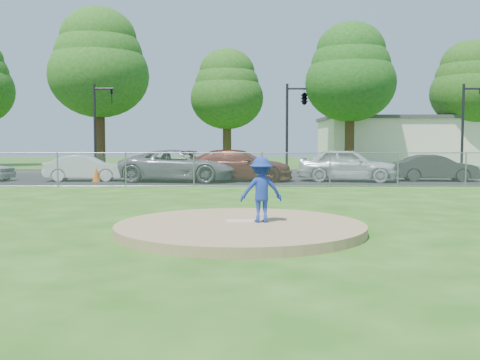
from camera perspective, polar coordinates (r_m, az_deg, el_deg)
The scene contains 21 objects.
ground at distance 21.58m, azimuth -0.07°, elevation -1.17°, with size 120.00×120.00×0.00m, color #204F11.
pitchers_mound at distance 11.64m, azimuth 0.03°, elevation -5.11°, with size 5.40×5.40×0.20m, color #90754F.
pitching_rubber at distance 11.82m, azimuth 0.03°, elevation -4.39°, with size 0.60×0.15×0.04m, color white.
chain_link_fence at distance 23.52m, azimuth -0.08°, elevation 1.09°, with size 40.00×0.06×1.50m, color gray.
parking_lot at distance 28.06m, azimuth -0.10°, elevation 0.04°, with size 50.00×8.00×0.01m, color black.
street at distance 35.54m, azimuth -0.11°, elevation 0.87°, with size 60.00×7.00×0.01m, color black.
commercial_building at distance 52.03m, azimuth 17.82°, elevation 4.05°, with size 16.40×9.40×4.30m.
tree_left at distance 44.33m, azimuth -14.83°, elevation 12.04°, with size 7.84×7.84×12.53m.
tree_center at distance 45.73m, azimuth -1.40°, elevation 9.68°, with size 6.16×6.16×9.84m.
tree_right at distance 44.79m, azimuth 11.69°, elevation 11.24°, with size 7.28×7.28×11.63m.
tree_far_right at distance 50.89m, azimuth 23.35°, elevation 9.45°, with size 6.72×6.72×10.74m.
traffic_signal_left at distance 34.64m, azimuth -14.86°, elevation 6.22°, with size 1.28×0.20×5.60m.
traffic_signal_center at distance 33.84m, azimuth 6.70°, elevation 8.49°, with size 1.42×2.48×5.60m.
traffic_signal_right at distance 36.44m, azimuth 23.02°, elevation 5.92°, with size 1.28×0.20×5.60m.
pitcher at distance 11.71m, azimuth 2.28°, elevation -1.06°, with size 0.92×0.53×1.42m, color navy.
traffic_cone at distance 27.30m, azimuth -15.09°, elevation 0.58°, with size 0.38×0.38×0.74m, color #DC600B.
parked_car_white at distance 28.15m, azimuth -16.17°, elevation 1.23°, with size 1.38×3.95×1.30m, color white.
parked_car_gray at distance 26.76m, azimuth -6.55°, elevation 1.54°, with size 2.64×5.72×1.59m, color slate.
parked_car_darkred at distance 27.04m, azimuth -0.15°, elevation 1.58°, with size 2.22×5.45×1.58m, color #591E16.
parked_car_pearl at distance 27.27m, azimuth 11.41°, elevation 1.61°, with size 1.96×4.88×1.66m, color silver.
parked_car_charcoal at distance 28.74m, azimuth 20.12°, elevation 1.23°, with size 1.41×4.03×1.33m, color #27272A.
Camera 1 is at (-0.04, -11.49, 1.94)m, focal length 40.00 mm.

